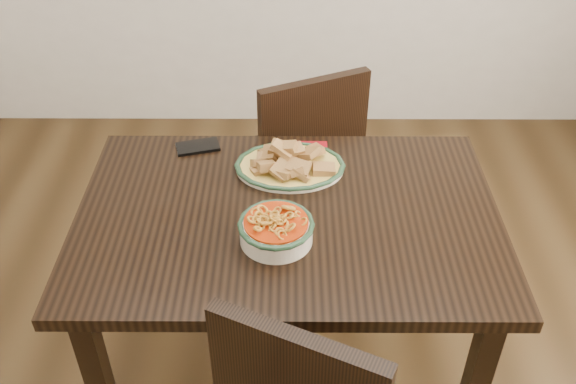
{
  "coord_description": "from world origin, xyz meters",
  "views": [
    {
      "loc": [
        0.05,
        -1.44,
        1.93
      ],
      "look_at": [
        0.04,
        0.01,
        0.81
      ],
      "focal_mm": 40.0,
      "sensor_mm": 36.0,
      "label": 1
    }
  ],
  "objects_px": {
    "dining_table": "(288,238)",
    "smartphone": "(198,147)",
    "chair_far": "(301,157)",
    "noodle_bowl": "(276,228)",
    "fish_plate": "(290,158)"
  },
  "relations": [
    {
      "from": "chair_far",
      "to": "smartphone",
      "type": "bearing_deg",
      "value": 17.13
    },
    {
      "from": "chair_far",
      "to": "smartphone",
      "type": "relative_size",
      "value": 6.39
    },
    {
      "from": "dining_table",
      "to": "smartphone",
      "type": "xyz_separation_m",
      "value": [
        -0.3,
        0.33,
        0.1
      ]
    },
    {
      "from": "fish_plate",
      "to": "noodle_bowl",
      "type": "distance_m",
      "value": 0.33
    },
    {
      "from": "dining_table",
      "to": "smartphone",
      "type": "height_order",
      "value": "smartphone"
    },
    {
      "from": "chair_far",
      "to": "dining_table",
      "type": "bearing_deg",
      "value": 61.26
    },
    {
      "from": "dining_table",
      "to": "noodle_bowl",
      "type": "distance_m",
      "value": 0.18
    },
    {
      "from": "fish_plate",
      "to": "smartphone",
      "type": "distance_m",
      "value": 0.33
    },
    {
      "from": "dining_table",
      "to": "smartphone",
      "type": "bearing_deg",
      "value": 131.81
    },
    {
      "from": "dining_table",
      "to": "chair_far",
      "type": "distance_m",
      "value": 0.66
    },
    {
      "from": "fish_plate",
      "to": "noodle_bowl",
      "type": "relative_size",
      "value": 1.62
    },
    {
      "from": "dining_table",
      "to": "noodle_bowl",
      "type": "xyz_separation_m",
      "value": [
        -0.03,
        -0.12,
        0.14
      ]
    },
    {
      "from": "fish_plate",
      "to": "chair_far",
      "type": "bearing_deg",
      "value": 84.47
    },
    {
      "from": "fish_plate",
      "to": "dining_table",
      "type": "bearing_deg",
      "value": -91.4
    },
    {
      "from": "noodle_bowl",
      "to": "smartphone",
      "type": "relative_size",
      "value": 1.5
    }
  ]
}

